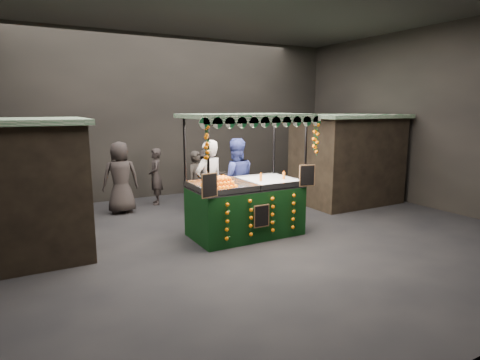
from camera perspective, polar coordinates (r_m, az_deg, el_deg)
ground at (r=8.81m, az=0.18°, el=-8.23°), size 12.00×12.00×0.00m
market_hall at (r=8.38m, az=0.20°, el=14.28°), size 12.10×10.10×5.05m
neighbour_stall_left at (r=8.45m, az=-30.68°, el=-1.33°), size 3.00×2.20×2.60m
neighbour_stall_right at (r=12.30m, az=14.91°, el=2.97°), size 3.00×2.20×2.60m
juice_stall at (r=8.79m, az=0.92°, el=-2.66°), size 2.75×1.62×2.67m
vendor_grey at (r=9.33m, az=-4.44°, el=-0.64°), size 0.86×0.67×2.07m
vendor_blue at (r=9.82m, az=-0.68°, el=-0.08°), size 1.17×1.02×2.07m
shopper_0 at (r=10.82m, az=-6.08°, el=-0.25°), size 0.70×0.57×1.67m
shopper_1 at (r=11.49m, az=-3.75°, el=0.42°), size 0.87×0.71×1.67m
shopper_2 at (r=10.73m, az=-23.29°, el=-0.99°), size 1.07×0.63×1.71m
shopper_3 at (r=12.64m, az=-4.82°, el=0.96°), size 1.13×0.98×1.52m
shopper_4 at (r=11.11m, az=-16.62°, el=0.35°), size 0.97×0.66×1.93m
shopper_5 at (r=13.20m, az=11.96°, el=1.63°), size 1.57×1.39×1.73m
shopper_6 at (r=11.90m, az=-11.91°, el=0.49°), size 0.52×0.67×1.64m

